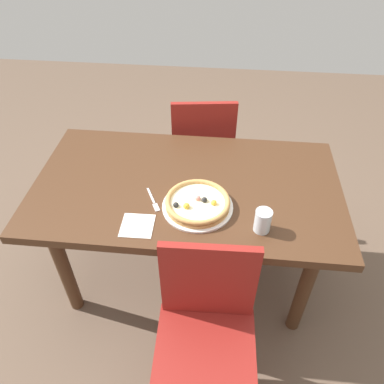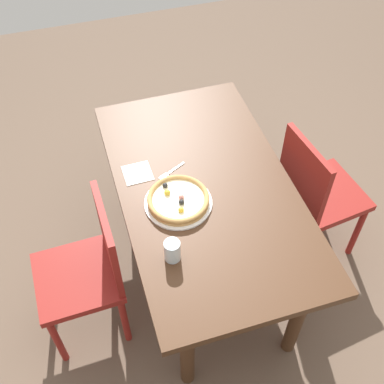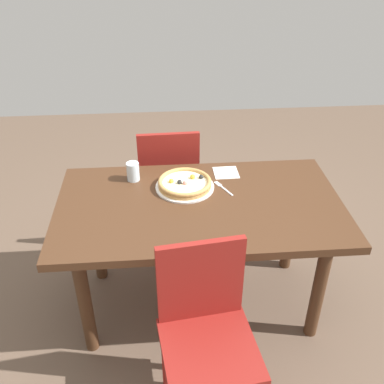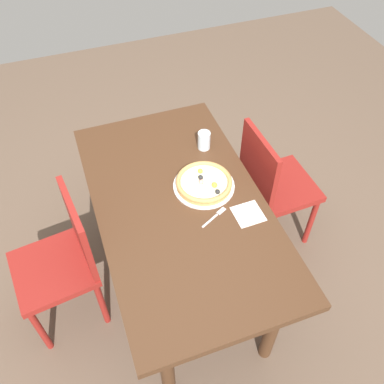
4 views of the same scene
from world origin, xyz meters
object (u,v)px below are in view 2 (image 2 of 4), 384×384
(pizza, at_px, (178,199))
(drinking_glass, at_px, (172,251))
(fork, at_px, (170,172))
(chair_far, at_px, (89,269))
(plate, at_px, (178,203))
(napkin, at_px, (138,173))
(chair_near, at_px, (316,193))
(dining_table, at_px, (205,198))

(pizza, height_order, drinking_glass, drinking_glass)
(fork, xyz_separation_m, drinking_glass, (-0.49, 0.12, 0.05))
(chair_far, relative_size, pizza, 3.02)
(plate, distance_m, napkin, 0.29)
(chair_far, xyz_separation_m, plate, (0.08, -0.48, 0.24))
(chair_far, relative_size, fork, 5.77)
(napkin, bearing_deg, pizza, -150.55)
(plate, bearing_deg, chair_near, -87.25)
(pizza, height_order, fork, pizza)
(chair_near, distance_m, plate, 0.83)
(pizza, relative_size, fork, 1.91)
(plate, xyz_separation_m, fork, (0.21, -0.02, -0.00))
(dining_table, bearing_deg, napkin, 58.51)
(chair_near, relative_size, chair_far, 1.00)
(chair_far, bearing_deg, pizza, -82.30)
(dining_table, xyz_separation_m, pizza, (-0.07, 0.16, 0.12))
(plate, relative_size, napkin, 2.31)
(dining_table, distance_m, plate, 0.20)
(dining_table, bearing_deg, chair_near, -92.62)
(dining_table, distance_m, fork, 0.22)
(plate, height_order, drinking_glass, drinking_glass)
(pizza, relative_size, drinking_glass, 2.76)
(dining_table, relative_size, plate, 4.63)
(chair_far, xyz_separation_m, pizza, (0.08, -0.48, 0.27))
(chair_near, relative_size, plate, 2.75)
(dining_table, xyz_separation_m, chair_far, (-0.15, 0.63, -0.14))
(fork, bearing_deg, drinking_glass, 48.87)
(chair_far, xyz_separation_m, fork, (0.29, -0.49, 0.24))
(dining_table, distance_m, chair_far, 0.67)
(plate, relative_size, drinking_glass, 3.03)
(pizza, bearing_deg, chair_near, -87.26)
(pizza, distance_m, napkin, 0.29)
(chair_near, height_order, pizza, chair_near)
(chair_near, distance_m, drinking_glass, 1.00)
(drinking_glass, bearing_deg, fork, -14.13)
(dining_table, bearing_deg, fork, 45.34)
(plate, bearing_deg, chair_far, 99.44)
(napkin, bearing_deg, fork, -105.37)
(drinking_glass, bearing_deg, napkin, 3.58)
(chair_far, relative_size, napkin, 6.35)
(dining_table, bearing_deg, plate, 113.19)
(dining_table, height_order, napkin, napkin)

